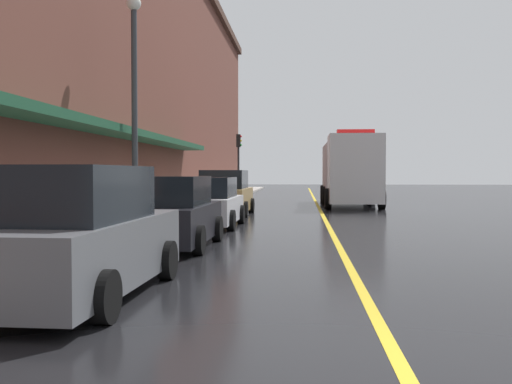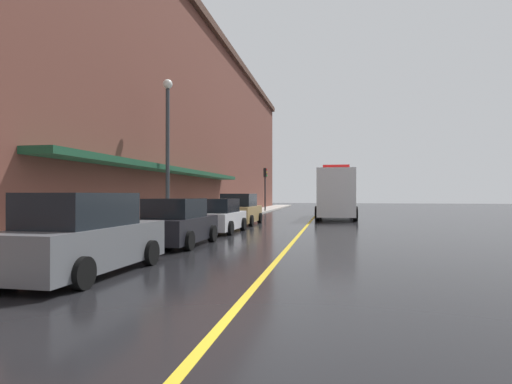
{
  "view_description": "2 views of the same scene",
  "coord_description": "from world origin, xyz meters",
  "px_view_note": "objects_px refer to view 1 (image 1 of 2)",
  "views": [
    {
      "loc": [
        -0.92,
        -5.19,
        1.77
      ],
      "look_at": [
        -2.88,
        20.77,
        0.9
      ],
      "focal_mm": 41.36,
      "sensor_mm": 36.0,
      "label": 1
    },
    {
      "loc": [
        1.54,
        -5.9,
        1.83
      ],
      "look_at": [
        -2.72,
        17.25,
        1.94
      ],
      "focal_mm": 29.77,
      "sensor_mm": 36.0,
      "label": 2
    }
  ],
  "objects_px": {
    "parking_meter_1": "(96,205)",
    "parked_car_2": "(208,204)",
    "street_lamp_left": "(134,85)",
    "traffic_light_near": "(239,153)",
    "parked_car_1": "(171,214)",
    "parking_meter_0": "(169,193)",
    "parked_car_0": "(79,237)",
    "box_truck": "(349,171)",
    "parked_car_3": "(225,194)"
  },
  "relations": [
    {
      "from": "parked_car_2",
      "to": "parking_meter_0",
      "type": "height_order",
      "value": "parked_car_2"
    },
    {
      "from": "street_lamp_left",
      "to": "traffic_light_near",
      "type": "relative_size",
      "value": 1.61
    },
    {
      "from": "parked_car_0",
      "to": "parked_car_1",
      "type": "bearing_deg",
      "value": 0.8
    },
    {
      "from": "parked_car_3",
      "to": "parking_meter_1",
      "type": "relative_size",
      "value": 3.25
    },
    {
      "from": "parked_car_2",
      "to": "parking_meter_1",
      "type": "height_order",
      "value": "parked_car_2"
    },
    {
      "from": "parking_meter_0",
      "to": "parking_meter_1",
      "type": "bearing_deg",
      "value": -90.0
    },
    {
      "from": "parking_meter_1",
      "to": "traffic_light_near",
      "type": "relative_size",
      "value": 0.31
    },
    {
      "from": "parked_car_0",
      "to": "traffic_light_near",
      "type": "bearing_deg",
      "value": 3.72
    },
    {
      "from": "parked_car_1",
      "to": "box_truck",
      "type": "xyz_separation_m",
      "value": [
        5.63,
        18.12,
        1.03
      ]
    },
    {
      "from": "parking_meter_1",
      "to": "parked_car_2",
      "type": "bearing_deg",
      "value": 76.95
    },
    {
      "from": "parked_car_3",
      "to": "traffic_light_near",
      "type": "xyz_separation_m",
      "value": [
        -1.27,
        17.37,
        2.29
      ]
    },
    {
      "from": "box_truck",
      "to": "street_lamp_left",
      "type": "distance_m",
      "value": 16.25
    },
    {
      "from": "street_lamp_left",
      "to": "parked_car_0",
      "type": "bearing_deg",
      "value": -78.6
    },
    {
      "from": "parked_car_2",
      "to": "traffic_light_near",
      "type": "xyz_separation_m",
      "value": [
        -1.41,
        22.69,
        2.4
      ]
    },
    {
      "from": "box_truck",
      "to": "traffic_light_near",
      "type": "bearing_deg",
      "value": -144.45
    },
    {
      "from": "parked_car_3",
      "to": "street_lamp_left",
      "type": "distance_m",
      "value": 7.66
    },
    {
      "from": "parked_car_3",
      "to": "parking_meter_0",
      "type": "bearing_deg",
      "value": 164.6
    },
    {
      "from": "box_truck",
      "to": "parking_meter_0",
      "type": "relative_size",
      "value": 6.97
    },
    {
      "from": "parking_meter_0",
      "to": "traffic_light_near",
      "type": "bearing_deg",
      "value": 89.84
    },
    {
      "from": "parked_car_3",
      "to": "street_lamp_left",
      "type": "height_order",
      "value": "street_lamp_left"
    },
    {
      "from": "parking_meter_0",
      "to": "street_lamp_left",
      "type": "xyz_separation_m",
      "value": [
        -0.6,
        -1.96,
        3.34
      ]
    },
    {
      "from": "parked_car_0",
      "to": "parked_car_1",
      "type": "height_order",
      "value": "parked_car_0"
    },
    {
      "from": "street_lamp_left",
      "to": "traffic_light_near",
      "type": "bearing_deg",
      "value": 88.41
    },
    {
      "from": "street_lamp_left",
      "to": "parking_meter_1",
      "type": "bearing_deg",
      "value": -83.37
    },
    {
      "from": "parked_car_1",
      "to": "traffic_light_near",
      "type": "height_order",
      "value": "traffic_light_near"
    },
    {
      "from": "parked_car_2",
      "to": "box_truck",
      "type": "relative_size",
      "value": 0.45
    },
    {
      "from": "box_truck",
      "to": "parking_meter_0",
      "type": "distance_m",
      "value": 14.06
    },
    {
      "from": "box_truck",
      "to": "parking_meter_0",
      "type": "height_order",
      "value": "box_truck"
    },
    {
      "from": "parking_meter_1",
      "to": "traffic_light_near",
      "type": "height_order",
      "value": "traffic_light_near"
    },
    {
      "from": "parked_car_3",
      "to": "street_lamp_left",
      "type": "xyz_separation_m",
      "value": [
        -1.93,
        -6.51,
        3.54
      ]
    },
    {
      "from": "street_lamp_left",
      "to": "traffic_light_near",
      "type": "xyz_separation_m",
      "value": [
        0.66,
        23.88,
        -1.24
      ]
    },
    {
      "from": "parked_car_1",
      "to": "parked_car_3",
      "type": "xyz_separation_m",
      "value": [
        -0.08,
        10.52,
        0.08
      ]
    },
    {
      "from": "parked_car_0",
      "to": "parked_car_2",
      "type": "distance_m",
      "value": 10.76
    },
    {
      "from": "parked_car_1",
      "to": "parked_car_2",
      "type": "relative_size",
      "value": 1.0
    },
    {
      "from": "parked_car_3",
      "to": "traffic_light_near",
      "type": "relative_size",
      "value": 1.01
    },
    {
      "from": "parked_car_0",
      "to": "parked_car_2",
      "type": "height_order",
      "value": "parked_car_0"
    },
    {
      "from": "box_truck",
      "to": "traffic_light_near",
      "type": "distance_m",
      "value": 12.08
    },
    {
      "from": "parked_car_1",
      "to": "parked_car_0",
      "type": "bearing_deg",
      "value": -179.88
    },
    {
      "from": "parking_meter_0",
      "to": "parked_car_3",
      "type": "bearing_deg",
      "value": 73.76
    },
    {
      "from": "parked_car_3",
      "to": "traffic_light_near",
      "type": "distance_m",
      "value": 17.57
    },
    {
      "from": "parking_meter_0",
      "to": "parked_car_2",
      "type": "bearing_deg",
      "value": -27.6
    },
    {
      "from": "parked_car_1",
      "to": "parked_car_3",
      "type": "height_order",
      "value": "parked_car_3"
    },
    {
      "from": "parking_meter_0",
      "to": "street_lamp_left",
      "type": "bearing_deg",
      "value": -107.05
    },
    {
      "from": "parking_meter_0",
      "to": "street_lamp_left",
      "type": "relative_size",
      "value": 0.19
    },
    {
      "from": "parked_car_1",
      "to": "parking_meter_0",
      "type": "height_order",
      "value": "parked_car_1"
    },
    {
      "from": "parked_car_2",
      "to": "street_lamp_left",
      "type": "bearing_deg",
      "value": 120.79
    },
    {
      "from": "parked_car_1",
      "to": "parking_meter_0",
      "type": "bearing_deg",
      "value": 14.12
    },
    {
      "from": "parked_car_1",
      "to": "box_truck",
      "type": "distance_m",
      "value": 19.0
    },
    {
      "from": "traffic_light_near",
      "to": "parking_meter_1",
      "type": "bearing_deg",
      "value": -90.12
    },
    {
      "from": "parked_car_3",
      "to": "box_truck",
      "type": "height_order",
      "value": "box_truck"
    }
  ]
}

